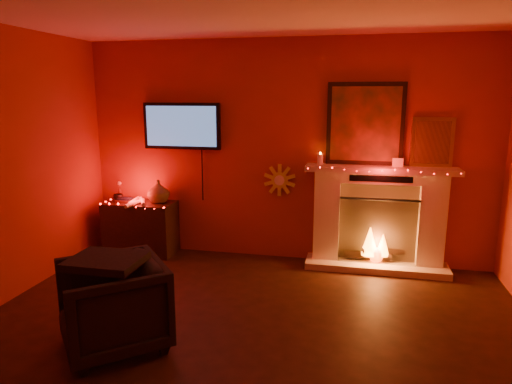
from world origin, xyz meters
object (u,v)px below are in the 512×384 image
sunburst_clock (280,180)px  armchair (113,305)px  tv (182,126)px  console_table (142,224)px  fireplace (378,208)px

sunburst_clock → armchair: bearing=-112.1°
tv → console_table: size_ratio=1.27×
fireplace → armchair: size_ratio=2.71×
tv → armchair: 2.70m
fireplace → tv: bearing=178.5°
sunburst_clock → armchair: size_ratio=0.50×
fireplace → console_table: (-2.96, -0.13, -0.34)m
armchair → console_table: bearing=160.4°
tv → sunburst_clock: bearing=1.2°
fireplace → tv: size_ratio=1.76×
sunburst_clock → armchair: (-0.97, -2.39, -0.63)m
tv → sunburst_clock: 1.41m
fireplace → sunburst_clock: 1.23m
fireplace → armchair: (-2.16, -2.30, -0.36)m
fireplace → armchair: fireplace is taller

